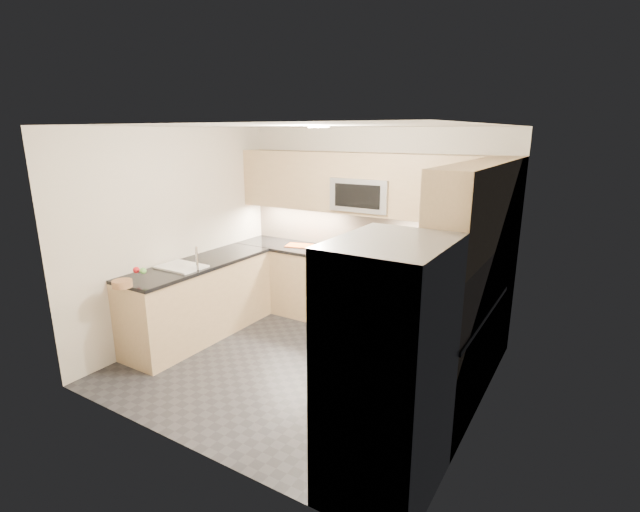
{
  "coord_description": "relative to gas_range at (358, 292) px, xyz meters",
  "views": [
    {
      "loc": [
        2.52,
        -3.76,
        2.45
      ],
      "look_at": [
        0.0,
        0.35,
        1.15
      ],
      "focal_mm": 26.0,
      "sensor_mm": 36.0,
      "label": 1
    }
  ],
  "objects": [
    {
      "name": "fruit_apple",
      "position": [
        -1.52,
        -2.1,
        0.6
      ],
      "size": [
        0.07,
        0.07,
        0.07
      ],
      "primitive_type": "sphere",
      "color": "red",
      "rests_on": "fruit_basket"
    },
    {
      "name": "faucet",
      "position": [
        -1.24,
        -1.53,
        0.62
      ],
      "size": [
        0.03,
        0.03,
        0.28
      ],
      "primitive_type": "cylinder",
      "color": "silver",
      "rests_on": "countertop_peninsula"
    },
    {
      "name": "fruit_pear",
      "position": [
        -1.44,
        -2.09,
        0.6
      ],
      "size": [
        0.07,
        0.07,
        0.07
      ],
      "primitive_type": "sphere",
      "color": "#61AB49",
      "rests_on": "fruit_basket"
    },
    {
      "name": "sink_basin",
      "position": [
        -1.5,
        -1.53,
        0.42
      ],
      "size": [
        0.52,
        0.38,
        0.16
      ],
      "primitive_type": "cube",
      "color": "white",
      "rests_on": "base_cab_peninsula"
    },
    {
      "name": "ceiling",
      "position": [
        0.0,
        -1.28,
        2.04
      ],
      "size": [
        3.6,
        3.2,
        0.02
      ],
      "primitive_type": "cube",
      "color": "beige",
      "rests_on": "wall_back"
    },
    {
      "name": "countertop_back_right",
      "position": [
        1.09,
        0.02,
        0.47
      ],
      "size": [
        1.42,
        0.63,
        0.04
      ],
      "primitive_type": "cube",
      "color": "black",
      "rests_on": "base_cab_back_right"
    },
    {
      "name": "oven_door_glass",
      "position": [
        0.0,
        -0.33,
        -0.01
      ],
      "size": [
        0.62,
        0.02,
        0.45
      ],
      "primitive_type": "cube",
      "color": "black",
      "rests_on": "gas_range"
    },
    {
      "name": "backsplash_back",
      "position": [
        0.0,
        0.32,
        0.74
      ],
      "size": [
        3.6,
        0.01,
        0.51
      ],
      "primitive_type": "cube",
      "color": "tan",
      "rests_on": "wall_back"
    },
    {
      "name": "base_cab_right",
      "position": [
        1.5,
        -1.12,
        -0.01
      ],
      "size": [
        0.6,
        1.7,
        0.9
      ],
      "primitive_type": "cube",
      "color": "tan",
      "rests_on": "floor"
    },
    {
      "name": "countertop_right",
      "position": [
        1.5,
        -1.12,
        0.47
      ],
      "size": [
        0.63,
        1.7,
        0.04
      ],
      "primitive_type": "cube",
      "color": "black",
      "rests_on": "base_cab_right"
    },
    {
      "name": "upper_cab_back",
      "position": [
        0.0,
        0.15,
        1.37
      ],
      "size": [
        3.6,
        0.35,
        0.75
      ],
      "primitive_type": "cube",
      "color": "tan",
      "rests_on": "wall_back"
    },
    {
      "name": "utensil_bowl",
      "position": [
        1.55,
        -0.1,
        0.55
      ],
      "size": [
        0.31,
        0.31,
        0.14
      ],
      "primitive_type": "cylinder",
      "rotation": [
        0.0,
        0.0,
        0.3
      ],
      "color": "#65AC49",
      "rests_on": "countertop_back_right"
    },
    {
      "name": "refrigerator",
      "position": [
        1.45,
        -2.43,
        0.45
      ],
      "size": [
        0.7,
        0.9,
        1.8
      ],
      "primitive_type": "cube",
      "color": "gray",
      "rests_on": "floor"
    },
    {
      "name": "dish_towel_check",
      "position": [
        -0.03,
        -0.37,
        0.1
      ],
      "size": [
        0.16,
        0.05,
        0.3
      ],
      "primitive_type": "cube",
      "rotation": [
        0.0,
        0.0,
        -0.24
      ],
      "color": "white",
      "rests_on": "oven_handle"
    },
    {
      "name": "base_cab_back_left",
      "position": [
        -1.09,
        0.02,
        -0.01
      ],
      "size": [
        1.42,
        0.6,
        0.9
      ],
      "primitive_type": "cube",
      "color": "tan",
      "rests_on": "floor"
    },
    {
      "name": "wall_left",
      "position": [
        -1.8,
        -1.28,
        0.79
      ],
      "size": [
        0.02,
        3.2,
        2.5
      ],
      "primitive_type": "cube",
      "color": "beige",
      "rests_on": "floor"
    },
    {
      "name": "cutting_board",
      "position": [
        -0.93,
        0.05,
        0.49
      ],
      "size": [
        0.4,
        0.33,
        0.01
      ],
      "primitive_type": "cube",
      "rotation": [
        0.0,
        0.0,
        0.27
      ],
      "color": "#CA4A13",
      "rests_on": "countertop_back_left"
    },
    {
      "name": "microwave",
      "position": [
        0.0,
        0.12,
        1.24
      ],
      "size": [
        0.76,
        0.4,
        0.4
      ],
      "primitive_type": "cube",
      "color": "#95979C",
      "rests_on": "upper_cab_back"
    },
    {
      "name": "countertop_back_left",
      "position": [
        -1.09,
        0.02,
        0.47
      ],
      "size": [
        1.42,
        0.63,
        0.04
      ],
      "primitive_type": "cube",
      "color": "black",
      "rests_on": "base_cab_back_left"
    },
    {
      "name": "wall_front",
      "position": [
        0.0,
        -2.88,
        0.79
      ],
      "size": [
        3.6,
        0.02,
        2.5
      ],
      "primitive_type": "cube",
      "color": "beige",
      "rests_on": "floor"
    },
    {
      "name": "fruit_basket",
      "position": [
        -1.47,
        -2.32,
        0.52
      ],
      "size": [
        0.2,
        0.2,
        0.07
      ],
      "primitive_type": "cylinder",
      "rotation": [
        0.0,
        0.0,
        0.01
      ],
      "color": "#A1714B",
      "rests_on": "countertop_peninsula"
    },
    {
      "name": "microwave_door",
      "position": [
        0.0,
        -0.08,
        1.24
      ],
      "size": [
        0.6,
        0.01,
        0.28
      ],
      "primitive_type": "cube",
      "color": "black",
      "rests_on": "microwave"
    },
    {
      "name": "backsplash_right",
      "position": [
        1.8,
        -0.82,
        0.74
      ],
      "size": [
        0.01,
        2.3,
        0.51
      ],
      "primitive_type": "cube",
      "color": "tan",
      "rests_on": "wall_right"
    },
    {
      "name": "fridge_handle_left",
      "position": [
        1.08,
        -2.61,
        0.49
      ],
      "size": [
        0.02,
        0.02,
        1.2
      ],
      "primitive_type": "cylinder",
      "color": "#B2B5BA",
      "rests_on": "refrigerator"
    },
    {
      "name": "upper_cab_right",
      "position": [
        1.62,
        -1.0,
        1.37
      ],
      "size": [
        0.35,
        1.95,
        0.75
      ],
      "primitive_type": "cube",
      "color": "tan",
      "rests_on": "wall_right"
    },
    {
      "name": "oven_handle",
      "position": [
        0.0,
        -0.35,
        0.26
      ],
      "size": [
        0.6,
        0.02,
        0.02
      ],
      "primitive_type": "cylinder",
      "rotation": [
        0.0,
        1.57,
        0.0
      ],
      "color": "#B2B5BA",
      "rests_on": "gas_range"
    },
    {
      "name": "floor",
      "position": [
        0.0,
        -1.28,
        -0.46
      ],
      "size": [
        3.6,
        3.2,
        0.0
      ],
      "primitive_type": "cube",
      "color": "#232329",
      "rests_on": "ground"
    },
    {
      "name": "wall_back",
      "position": [
        0.0,
        0.32,
        0.79
      ],
      "size": [
        3.6,
        0.02,
        2.5
      ],
      "primitive_type": "cube",
      "color": "beige",
      "rests_on": "floor"
    },
    {
      "name": "gas_range",
      "position": [
        0.0,
        0.0,
        0.0
      ],
      "size": [
        0.76,
        0.65,
        0.91
      ],
      "primitive_type": "cube",
      "color": "#97989E",
      "rests_on": "floor"
    },
    {
      "name": "countertop_peninsula",
      "position": [
        -1.5,
        -1.28,
        0.47
      ],
      "size": [
        0.63,
        2.0,
        0.04
      ],
      "primitive_type": "cube",
      "color": "black",
      "rests_on": "base_cab_peninsula"
    },
    {
      "name": "range_cooktop",
      "position": [
        0.0,
        0.0,
        0.46
      ],
      "size": [
        0.76,
        0.65,
        0.03
      ],
      "primitive_type": "cube",
      "color": "black",
      "rests_on": "gas_range"
    },
    {
      "name": "wall_right",
      "position": [
        1.8,
        -1.28,
        0.79
      ],
      "size": [
        0.02,
        3.2,
        2.5
      ],
      "primitive_type": "cube",
      "color": "beige",
      "rests_on": "floor"
    },
    {
      "name": "base_cab_peninsula",
      "position": [
        -1.5,
        -1.28,
        -0.01
      ],
      "size": [
        0.6,
        2.0,
        0.9
      ],
      "primitive_type": "cube",
      "color": "tan",
      "rests_on": "floor"
    },
    {
      "name": "fridge_handle_right",
      "position": [
        1.08,
        -2.25,
        0.49
      ],
      "size": [
        0.02,
        0.02,
        1.2
      ],
      "primitive_type": "cylinder",
      "color": "#B2B5BA",
      "rests_on": "refrigerator"
    },
    {
      "name": "base_cab_back_right",
      "position": [
        1.09,
        0.02,
        -0.01
      ],
      "size": [
        1.42,
        0.6,
        0.9
      ],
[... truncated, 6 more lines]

